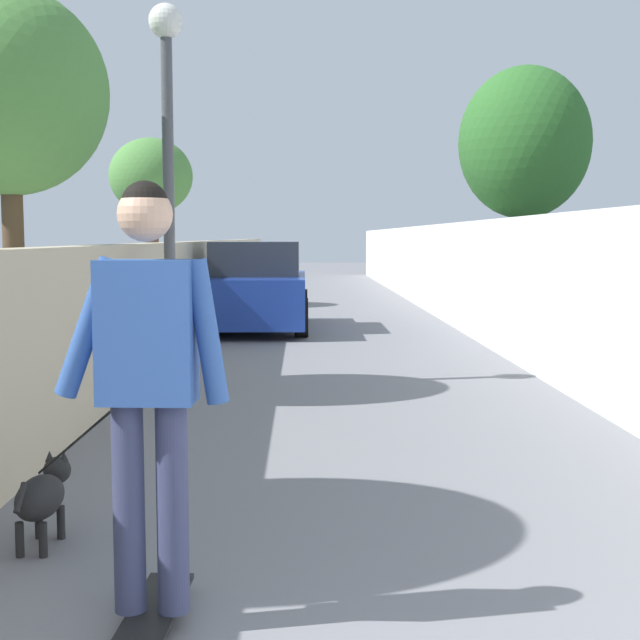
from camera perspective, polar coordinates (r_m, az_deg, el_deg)
ground_plane at (r=15.22m, az=0.56°, el=-0.63°), size 80.00×80.00×0.00m
wall_left at (r=13.30m, az=-9.63°, el=1.75°), size 48.00×0.30×1.54m
fence_right at (r=13.46m, az=11.17°, el=2.48°), size 48.00×0.30×1.88m
tree_right_near at (r=14.65m, az=13.30°, el=11.13°), size 2.12×2.12×4.36m
tree_left_mid at (r=20.47m, az=-11.06°, el=9.11°), size 1.90×1.90×3.88m
tree_left_far at (r=9.20m, az=-19.82°, el=13.80°), size 1.93×1.93×4.03m
lamp_post at (r=9.43m, az=-10.00°, el=12.49°), size 0.36×0.36×4.03m
skateboard at (r=3.84m, az=-10.95°, el=-18.46°), size 0.81×0.24×0.08m
person_skateboarder at (r=3.55m, az=-11.26°, el=-2.75°), size 0.24×0.71×1.76m
dog at (r=4.85m, az=-17.78°, el=-10.89°), size 1.32×0.88×1.06m
car_near at (r=15.19m, az=-4.21°, el=2.05°), size 3.80×1.80×1.54m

